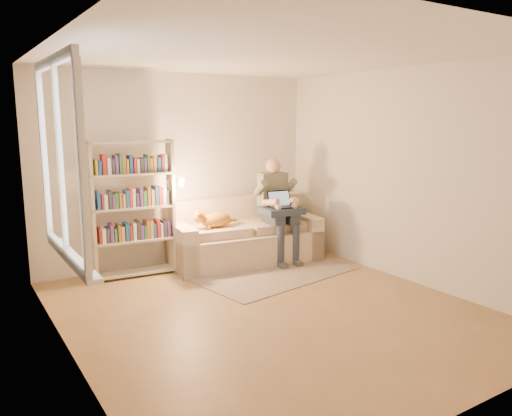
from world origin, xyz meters
TOP-DOWN VIEW (x-y plane):
  - floor at (0.00, 0.00)m, footprint 4.50×4.50m
  - ceiling at (0.00, 0.00)m, footprint 4.00×4.50m
  - wall_left at (-2.00, 0.00)m, footprint 0.02×4.50m
  - wall_right at (2.00, 0.00)m, footprint 0.02×4.50m
  - wall_back at (0.00, 2.25)m, footprint 4.00×0.02m
  - wall_front at (0.00, -2.25)m, footprint 4.00×0.02m
  - window at (-1.95, 0.20)m, footprint 0.12×1.52m
  - sofa at (0.71, 1.74)m, footprint 2.15×1.18m
  - person at (1.14, 1.53)m, footprint 0.46×0.67m
  - cat at (0.21, 1.68)m, footprint 0.67×0.28m
  - blanket at (1.11, 1.40)m, footprint 0.59×0.51m
  - laptop at (1.12, 1.41)m, footprint 0.37×0.32m
  - bookshelf at (-0.80, 1.90)m, footprint 1.15×0.42m
  - rug at (0.76, 1.03)m, footprint 2.24×1.54m

SIDE VIEW (x-z plane):
  - floor at x=0.00m, z-range 0.00..0.00m
  - rug at x=0.76m, z-range 0.00..0.01m
  - sofa at x=0.71m, z-range -0.12..0.75m
  - cat at x=0.21m, z-range 0.54..0.78m
  - blanket at x=1.11m, z-range 0.70..0.78m
  - person at x=1.14m, z-range 0.10..1.54m
  - laptop at x=1.12m, z-range 0.69..0.99m
  - bookshelf at x=-0.80m, z-range 0.09..1.82m
  - wall_left at x=-2.00m, z-range 0.00..2.60m
  - wall_right at x=2.00m, z-range 0.00..2.60m
  - wall_back at x=0.00m, z-range 0.00..2.60m
  - wall_front at x=0.00m, z-range 0.00..2.60m
  - window at x=-1.95m, z-range 0.53..2.22m
  - ceiling at x=0.00m, z-range 2.59..2.61m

